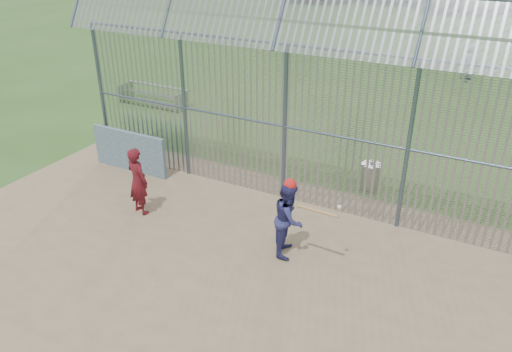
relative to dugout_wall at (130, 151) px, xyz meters
The scene contains 11 objects.
ground 5.47m from the dugout_wall, 32.23° to the right, with size 120.00×120.00×0.00m, color #2D511E.
dirt_infield 5.75m from the dugout_wall, 36.47° to the right, with size 14.00×10.00×0.02m, color #756047.
dugout_wall is the anchor object (origin of this frame).
batter 5.96m from the dugout_wall, 15.29° to the right, with size 0.81×0.63×1.67m, color navy.
onlooker 2.52m from the dugout_wall, 44.14° to the right, with size 0.63×0.41×1.72m, color maroon.
bg_kid_standing 16.74m from the dugout_wall, 64.06° to the left, with size 0.81×0.52×1.65m, color slate.
bg_kid_seated 16.01m from the dugout_wall, 62.62° to the left, with size 0.46×0.19×0.79m, color gray.
batting_gear 6.19m from the dugout_wall, 15.18° to the right, with size 1.27×0.33×0.53m.
trash_can 6.83m from the dugout_wall, 18.49° to the left, with size 0.56×0.56×0.82m.
bleacher 6.04m from the dugout_wall, 122.37° to the left, with size 3.00×0.95×0.72m.
backstop_fence 6.66m from the dugout_wall, ahead, with size 20.09×0.81×5.30m.
Camera 1 is at (4.78, -6.98, 6.41)m, focal length 35.00 mm.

